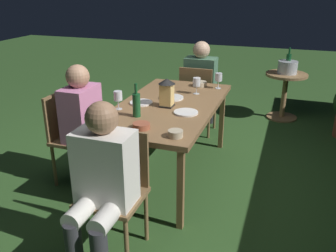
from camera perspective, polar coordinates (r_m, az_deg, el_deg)
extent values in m
plane|color=#2D5123|center=(3.74, 0.00, -7.41)|extent=(16.00, 16.00, 0.00)
cube|color=olive|center=(3.45, 0.00, 3.09)|extent=(1.73, 0.89, 0.04)
cube|color=olive|center=(4.40, -1.25, 2.17)|extent=(0.05, 0.05, 0.70)
cube|color=olive|center=(3.09, -11.60, -7.32)|extent=(0.05, 0.05, 0.70)
cube|color=olive|center=(4.21, 8.40, 1.03)|extent=(0.05, 0.05, 0.70)
cube|color=olive|center=(2.81, 1.98, -9.91)|extent=(0.05, 0.05, 0.70)
cube|color=brown|center=(2.59, -8.76, -11.04)|extent=(0.40, 0.42, 0.03)
cube|color=brown|center=(2.62, -7.17, -4.83)|extent=(0.03, 0.40, 0.42)
cylinder|color=brown|center=(2.53, -6.50, -18.10)|extent=(0.03, 0.03, 0.42)
cylinder|color=brown|center=(2.68, -13.78, -16.10)|extent=(0.03, 0.03, 0.42)
cylinder|color=brown|center=(2.77, -3.43, -13.90)|extent=(0.03, 0.03, 0.42)
cylinder|color=brown|center=(2.91, -10.17, -12.36)|extent=(0.03, 0.03, 0.42)
cube|color=white|center=(2.41, -9.78, -6.45)|extent=(0.24, 0.38, 0.50)
sphere|color=#997051|center=(2.27, -10.33, 1.25)|extent=(0.21, 0.21, 0.21)
cylinder|color=white|center=(2.39, -9.08, -13.32)|extent=(0.36, 0.13, 0.13)
cylinder|color=white|center=(2.47, -12.87, -12.37)|extent=(0.36, 0.13, 0.13)
cube|color=brown|center=(3.55, -13.90, -1.98)|extent=(0.42, 0.40, 0.03)
cube|color=brown|center=(3.57, -16.77, 1.75)|extent=(0.40, 0.02, 0.42)
cylinder|color=brown|center=(3.70, -9.88, -4.49)|extent=(0.03, 0.03, 0.42)
cylinder|color=brown|center=(3.42, -12.74, -6.97)|extent=(0.03, 0.03, 0.42)
cylinder|color=brown|center=(3.86, -14.33, -3.68)|extent=(0.03, 0.03, 0.42)
cylinder|color=brown|center=(3.60, -17.40, -5.97)|extent=(0.03, 0.03, 0.42)
cube|color=#C675A3|center=(3.42, -13.45, 1.94)|extent=(0.38, 0.24, 0.50)
sphere|color=tan|center=(3.32, -13.97, 7.54)|extent=(0.21, 0.21, 0.21)
cylinder|color=#C675A3|center=(3.51, -10.40, -1.46)|extent=(0.13, 0.36, 0.13)
cylinder|color=#C675A3|center=(3.37, -11.87, -2.60)|extent=(0.13, 0.36, 0.13)
cylinder|color=#333338|center=(3.54, -7.86, -5.35)|extent=(0.11, 0.11, 0.45)
cylinder|color=#333338|center=(3.40, -9.22, -6.64)|extent=(0.11, 0.11, 0.45)
cube|color=brown|center=(4.62, 4.82, 4.20)|extent=(0.40, 0.42, 0.03)
cube|color=brown|center=(4.38, 4.29, 6.30)|extent=(0.03, 0.40, 0.42)
cylinder|color=brown|center=(4.89, 3.19, 2.47)|extent=(0.03, 0.03, 0.42)
cylinder|color=brown|center=(4.81, 7.32, 1.99)|extent=(0.03, 0.03, 0.42)
cylinder|color=brown|center=(4.58, 2.02, 1.14)|extent=(0.03, 0.03, 0.42)
cylinder|color=brown|center=(4.50, 6.40, 0.61)|extent=(0.03, 0.03, 0.42)
cube|color=#4C7A5B|center=(4.60, 5.11, 7.55)|extent=(0.24, 0.38, 0.50)
sphere|color=#D1A889|center=(4.53, 5.26, 11.78)|extent=(0.21, 0.21, 0.21)
cylinder|color=#4C7A5B|center=(4.82, 4.39, 5.30)|extent=(0.36, 0.13, 0.13)
cylinder|color=#4C7A5B|center=(4.78, 6.48, 5.08)|extent=(0.36, 0.13, 0.13)
cylinder|color=#333338|center=(5.04, 4.78, 3.19)|extent=(0.11, 0.11, 0.45)
cylinder|color=#333338|center=(5.00, 6.78, 2.97)|extent=(0.11, 0.11, 0.45)
cube|color=black|center=(3.38, -0.18, 3.21)|extent=(0.12, 0.12, 0.01)
cube|color=#F9D17A|center=(3.35, -0.19, 4.96)|extent=(0.11, 0.11, 0.20)
cone|color=black|center=(3.31, -0.19, 7.03)|extent=(0.15, 0.15, 0.05)
cylinder|color=#195128|center=(3.11, -4.96, 3.24)|extent=(0.07, 0.07, 0.20)
cylinder|color=#195128|center=(3.06, -5.04, 5.81)|extent=(0.03, 0.03, 0.09)
cylinder|color=silver|center=(4.00, 7.85, 5.88)|extent=(0.06, 0.06, 0.00)
cylinder|color=silver|center=(3.98, 7.88, 6.46)|extent=(0.01, 0.01, 0.08)
cylinder|color=silver|center=(3.96, 7.94, 7.61)|extent=(0.08, 0.08, 0.08)
cylinder|color=maroon|center=(3.97, 7.92, 7.28)|extent=(0.07, 0.07, 0.03)
cylinder|color=silver|center=(3.78, 4.45, 5.08)|extent=(0.06, 0.06, 0.00)
cylinder|color=silver|center=(3.76, 4.47, 5.69)|extent=(0.01, 0.01, 0.08)
cylinder|color=silver|center=(3.74, 4.51, 6.91)|extent=(0.08, 0.08, 0.08)
cylinder|color=maroon|center=(3.75, 4.50, 6.56)|extent=(0.07, 0.07, 0.03)
cylinder|color=silver|center=(3.34, -7.73, 2.68)|extent=(0.06, 0.06, 0.00)
cylinder|color=silver|center=(3.32, -7.77, 3.36)|extent=(0.01, 0.01, 0.08)
cylinder|color=silver|center=(3.30, -7.84, 4.72)|extent=(0.08, 0.08, 0.08)
cylinder|color=maroon|center=(3.31, -7.82, 4.32)|extent=(0.07, 0.07, 0.03)
cylinder|color=white|center=(3.61, 0.56, 4.47)|extent=(0.24, 0.24, 0.01)
cylinder|color=white|center=(3.20, 2.82, 2.14)|extent=(0.22, 0.22, 0.01)
cylinder|color=white|center=(3.47, -4.22, 3.67)|extent=(0.22, 0.22, 0.01)
cylinder|color=#9E5138|center=(2.87, -4.21, 0.04)|extent=(0.14, 0.14, 0.04)
cylinder|color=#424C1E|center=(2.87, -4.22, 0.20)|extent=(0.12, 0.12, 0.01)
cylinder|color=#BCAD8E|center=(2.71, 1.18, -1.21)|extent=(0.11, 0.11, 0.05)
cylinder|color=tan|center=(2.70, 1.18, -1.01)|extent=(0.10, 0.10, 0.02)
cylinder|color=#BCAD8E|center=(4.06, 4.99, 6.59)|extent=(0.16, 0.16, 0.05)
cylinder|color=#477533|center=(4.05, 5.00, 6.73)|extent=(0.13, 0.13, 0.02)
cylinder|color=#937047|center=(5.28, 18.08, 7.64)|extent=(0.56, 0.56, 0.03)
cylinder|color=#937047|center=(5.36, 17.68, 4.30)|extent=(0.07, 0.07, 0.61)
cylinder|color=#937047|center=(5.46, 17.33, 1.35)|extent=(0.42, 0.42, 0.02)
cylinder|color=#B2B7BF|center=(5.26, 18.21, 8.72)|extent=(0.26, 0.26, 0.17)
cylinder|color=white|center=(5.25, 18.26, 9.17)|extent=(0.23, 0.23, 0.04)
cylinder|color=#144723|center=(5.29, 18.34, 9.76)|extent=(0.07, 0.07, 0.16)
cylinder|color=#144723|center=(5.26, 18.50, 11.08)|extent=(0.03, 0.03, 0.09)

